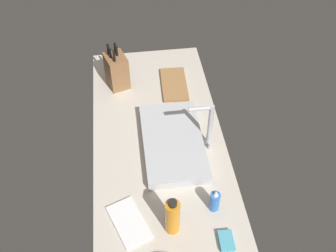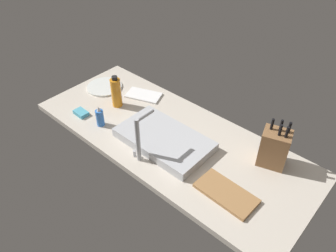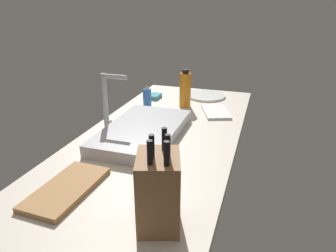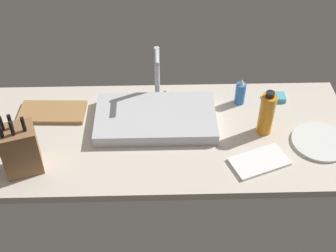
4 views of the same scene
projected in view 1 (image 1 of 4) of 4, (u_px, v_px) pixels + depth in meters
countertop_slab at (160, 151)px, 199.82cm from camera, size 167.15×67.74×3.50cm
sink_basin at (173, 142)px, 198.27cm from camera, size 52.18×30.11×5.17cm
faucet at (208, 123)px, 189.51cm from camera, size 5.50×12.49×26.89cm
knife_block at (117, 71)px, 225.12cm from camera, size 16.34×14.59×26.54cm
cutting_board at (174, 84)px, 231.38cm from camera, size 29.70×15.78×1.80cm
soap_bottle at (215, 201)px, 171.07cm from camera, size 4.65×4.65×13.11cm
water_bottle at (172, 217)px, 161.06cm from camera, size 6.38×6.38×21.15cm
dish_towel at (129, 222)px, 169.66cm from camera, size 25.59×19.85×1.20cm
dish_sponge at (226, 241)px, 162.98cm from camera, size 9.18×6.28×2.40cm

